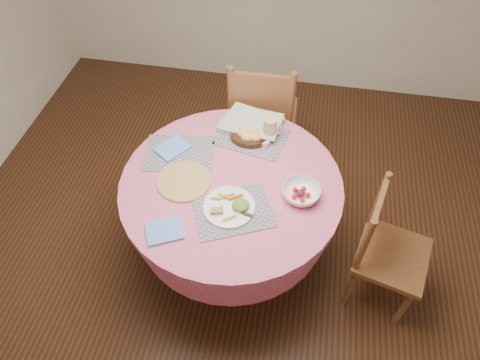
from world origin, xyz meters
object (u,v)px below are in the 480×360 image
object	(u,v)px
chair_right	(385,249)
chair_back	(262,116)
wicker_trivet	(184,181)
fruit_bowl	(301,193)
dining_table	(232,204)
dinner_plate	(230,207)
bread_bowl	(249,135)
latte_mug	(270,128)

from	to	relation	value
chair_right	chair_back	xyz separation A→B (m)	(-0.85, 0.91, 0.08)
wicker_trivet	fruit_bowl	distance (m)	0.64
dining_table	dinner_plate	world-z (taller)	dinner_plate
chair_right	bread_bowl	size ratio (longest dim) A/B	3.80
bread_bowl	wicker_trivet	bearing A→B (deg)	-127.04
chair_right	dinner_plate	distance (m)	0.93
chair_right	latte_mug	bearing A→B (deg)	72.02
latte_mug	fruit_bowl	bearing A→B (deg)	-61.88
chair_back	dinner_plate	bearing A→B (deg)	87.13
dining_table	bread_bowl	world-z (taller)	bread_bowl
chair_right	latte_mug	xyz separation A→B (m)	(-0.74, 0.47, 0.37)
wicker_trivet	fruit_bowl	size ratio (longest dim) A/B	1.21
bread_bowl	latte_mug	size ratio (longest dim) A/B	1.59
fruit_bowl	chair_back	bearing A→B (deg)	111.05
fruit_bowl	chair_right	bearing A→B (deg)	-6.05
wicker_trivet	latte_mug	bearing A→B (deg)	45.71
chair_right	bread_bowl	xyz separation A→B (m)	(-0.86, 0.44, 0.33)
chair_back	fruit_bowl	bearing A→B (deg)	109.66
chair_right	chair_back	distance (m)	1.24
wicker_trivet	chair_right	bearing A→B (deg)	-2.18
dinner_plate	latte_mug	bearing A→B (deg)	77.18
dinner_plate	chair_back	bearing A→B (deg)	88.51
dining_table	bread_bowl	bearing A→B (deg)	83.37
dining_table	dinner_plate	bearing A→B (deg)	-80.18
dinner_plate	bread_bowl	distance (m)	0.54
bread_bowl	fruit_bowl	bearing A→B (deg)	-48.16
chair_right	fruit_bowl	size ratio (longest dim) A/B	3.51
bread_bowl	latte_mug	xyz separation A→B (m)	(0.12, 0.03, 0.04)
wicker_trivet	fruit_bowl	bearing A→B (deg)	0.97
wicker_trivet	latte_mug	xyz separation A→B (m)	(0.42, 0.43, 0.07)
dining_table	chair_back	xyz separation A→B (m)	(0.06, 0.82, -0.02)
chair_right	dinner_plate	xyz separation A→B (m)	(-0.87, -0.10, 0.32)
dining_table	latte_mug	size ratio (longest dim) A/B	8.59
dining_table	wicker_trivet	bearing A→B (deg)	-170.63
wicker_trivet	dinner_plate	size ratio (longest dim) A/B	1.10
latte_mug	dinner_plate	bearing A→B (deg)	-102.82
dining_table	wicker_trivet	distance (m)	0.33
dining_table	chair_back	world-z (taller)	chair_back
chair_back	latte_mug	world-z (taller)	chair_back
chair_right	dinner_plate	size ratio (longest dim) A/B	3.19
latte_mug	chair_right	bearing A→B (deg)	-32.47
dining_table	chair_right	size ratio (longest dim) A/B	1.42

